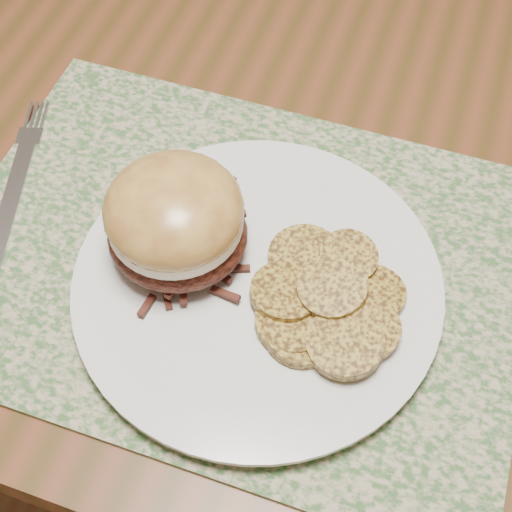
{
  "coord_description": "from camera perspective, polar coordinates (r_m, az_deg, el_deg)",
  "views": [
    {
      "loc": [
        -0.01,
        -0.52,
        1.22
      ],
      "look_at": [
        -0.1,
        -0.25,
        0.79
      ],
      "focal_mm": 50.0,
      "sensor_mm": 36.0,
      "label": 1
    }
  ],
  "objects": [
    {
      "name": "placemat",
      "position": [
        0.56,
        -1.55,
        -0.39
      ],
      "size": [
        0.45,
        0.33,
        0.0
      ],
      "primitive_type": "cube",
      "color": "#385C2F",
      "rests_on": "dining_table"
    },
    {
      "name": "pork_sandwich",
      "position": [
        0.51,
        -6.46,
        2.86
      ],
      "size": [
        0.12,
        0.12,
        0.08
      ],
      "rotation": [
        0.0,
        0.0,
        0.18
      ],
      "color": "black",
      "rests_on": "dinner_plate"
    },
    {
      "name": "fork",
      "position": [
        0.64,
        -18.49,
        5.99
      ],
      "size": [
        0.07,
        0.18,
        0.0
      ],
      "rotation": [
        0.0,
        0.0,
        0.29
      ],
      "color": "silver",
      "rests_on": "placemat"
    },
    {
      "name": "ground",
      "position": [
        1.33,
        7.81,
        -11.17
      ],
      "size": [
        3.5,
        3.5,
        0.0
      ],
      "primitive_type": "plane",
      "color": "brown",
      "rests_on": "ground"
    },
    {
      "name": "roasted_potatoes",
      "position": [
        0.51,
        5.54,
        -3.69
      ],
      "size": [
        0.13,
        0.14,
        0.03
      ],
      "color": "olive",
      "rests_on": "dinner_plate"
    },
    {
      "name": "dining_table",
      "position": [
        0.76,
        13.67,
        8.17
      ],
      "size": [
        1.5,
        0.9,
        0.75
      ],
      "color": "brown",
      "rests_on": "ground"
    },
    {
      "name": "dinner_plate",
      "position": [
        0.54,
        0.12,
        -2.34
      ],
      "size": [
        0.26,
        0.26,
        0.02
      ],
      "primitive_type": "cylinder",
      "color": "silver",
      "rests_on": "placemat"
    }
  ]
}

